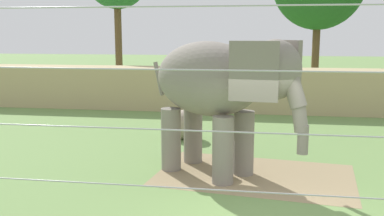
% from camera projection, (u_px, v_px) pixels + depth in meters
% --- Properties ---
extents(dirt_patch, '(5.06, 3.59, 0.01)m').
position_uv_depth(dirt_patch, '(255.00, 175.00, 10.66)').
color(dirt_patch, '#937F5B').
rests_on(dirt_patch, ground).
extents(embankment_wall, '(36.00, 1.80, 1.89)m').
position_uv_depth(embankment_wall, '(262.00, 90.00, 19.26)').
color(embankment_wall, tan).
rests_on(embankment_wall, ground).
extents(elephant, '(4.04, 3.20, 3.32)m').
position_uv_depth(elephant, '(219.00, 86.00, 10.33)').
color(elephant, gray).
rests_on(elephant, ground).
extents(enrichment_ball, '(0.97, 0.97, 0.97)m').
position_uv_depth(enrichment_ball, '(185.00, 124.00, 14.22)').
color(enrichment_ball, gray).
rests_on(enrichment_ball, ground).
extents(cable_fence, '(9.97, 0.20, 3.91)m').
position_uv_depth(cable_fence, '(267.00, 154.00, 5.35)').
color(cable_fence, brown).
rests_on(cable_fence, ground).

